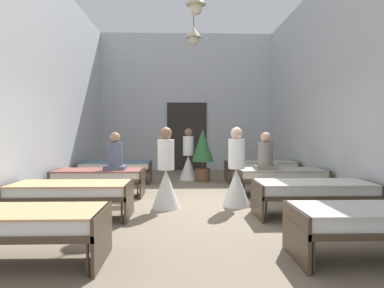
{
  "coord_description": "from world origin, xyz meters",
  "views": [
    {
      "loc": [
        -0.2,
        -6.52,
        1.41
      ],
      "look_at": [
        0.0,
        -0.12,
        1.16
      ],
      "focal_mm": 32.46,
      "sensor_mm": 36.0,
      "label": 1
    }
  ],
  "objects_px": {
    "bed_right_row_2": "(281,175)",
    "patient_seated_secondary": "(266,156)",
    "nurse_mid_aisle": "(166,179)",
    "potted_plant": "(203,149)",
    "bed_left_row_0": "(13,223)",
    "patient_seated_primary": "(115,156)",
    "bed_left_row_3": "(116,167)",
    "bed_right_row_0": "(380,220)",
    "bed_left_row_1": "(71,191)",
    "bed_right_row_1": "(314,190)",
    "nurse_near_aisle": "(188,161)",
    "nurse_far_aisle": "(236,178)",
    "bed_left_row_2": "(99,176)",
    "bed_right_row_3": "(261,166)"
  },
  "relations": [
    {
      "from": "nurse_far_aisle",
      "to": "bed_right_row_2",
      "type": "bearing_deg",
      "value": 101.59
    },
    {
      "from": "bed_left_row_0",
      "to": "bed_right_row_2",
      "type": "distance_m",
      "value": 5.47
    },
    {
      "from": "bed_right_row_3",
      "to": "patient_seated_secondary",
      "type": "bearing_deg",
      "value": -100.08
    },
    {
      "from": "bed_right_row_1",
      "to": "nurse_near_aisle",
      "type": "relative_size",
      "value": 1.28
    },
    {
      "from": "bed_left_row_1",
      "to": "patient_seated_secondary",
      "type": "xyz_separation_m",
      "value": [
        3.59,
        1.83,
        0.43
      ]
    },
    {
      "from": "bed_right_row_0",
      "to": "bed_right_row_3",
      "type": "xyz_separation_m",
      "value": [
        0.0,
        5.7,
        0.0
      ]
    },
    {
      "from": "bed_left_row_0",
      "to": "bed_left_row_3",
      "type": "bearing_deg",
      "value": 90.0
    },
    {
      "from": "bed_left_row_0",
      "to": "bed_left_row_3",
      "type": "height_order",
      "value": "same"
    },
    {
      "from": "bed_right_row_0",
      "to": "patient_seated_primary",
      "type": "bearing_deg",
      "value": 133.37
    },
    {
      "from": "bed_left_row_0",
      "to": "bed_left_row_3",
      "type": "xyz_separation_m",
      "value": [
        0.0,
        5.7,
        0.0
      ]
    },
    {
      "from": "bed_left_row_1",
      "to": "bed_right_row_3",
      "type": "xyz_separation_m",
      "value": [
        3.94,
        3.8,
        0.0
      ]
    },
    {
      "from": "bed_right_row_1",
      "to": "bed_right_row_3",
      "type": "distance_m",
      "value": 3.8
    },
    {
      "from": "bed_left_row_3",
      "to": "nurse_far_aisle",
      "type": "height_order",
      "value": "nurse_far_aisle"
    },
    {
      "from": "bed_right_row_0",
      "to": "potted_plant",
      "type": "height_order",
      "value": "potted_plant"
    },
    {
      "from": "bed_right_row_2",
      "to": "potted_plant",
      "type": "distance_m",
      "value": 2.7
    },
    {
      "from": "bed_left_row_1",
      "to": "patient_seated_primary",
      "type": "bearing_deg",
      "value": 79.54
    },
    {
      "from": "bed_right_row_1",
      "to": "bed_left_row_3",
      "type": "xyz_separation_m",
      "value": [
        -3.94,
        3.8,
        0.0
      ]
    },
    {
      "from": "bed_left_row_3",
      "to": "bed_right_row_0",
      "type": "bearing_deg",
      "value": -55.38
    },
    {
      "from": "nurse_near_aisle",
      "to": "potted_plant",
      "type": "distance_m",
      "value": 0.6
    },
    {
      "from": "bed_left_row_0",
      "to": "nurse_near_aisle",
      "type": "distance_m",
      "value": 6.52
    },
    {
      "from": "bed_right_row_2",
      "to": "nurse_near_aisle",
      "type": "bearing_deg",
      "value": 129.13
    },
    {
      "from": "bed_right_row_1",
      "to": "patient_seated_primary",
      "type": "bearing_deg",
      "value": 152.14
    },
    {
      "from": "bed_left_row_0",
      "to": "patient_seated_primary",
      "type": "bearing_deg",
      "value": 84.73
    },
    {
      "from": "nurse_near_aisle",
      "to": "nurse_far_aisle",
      "type": "relative_size",
      "value": 1.0
    },
    {
      "from": "bed_left_row_0",
      "to": "bed_right_row_0",
      "type": "xyz_separation_m",
      "value": [
        3.94,
        0.0,
        0.0
      ]
    },
    {
      "from": "bed_left_row_2",
      "to": "patient_seated_primary",
      "type": "relative_size",
      "value": 2.37
    },
    {
      "from": "bed_right_row_0",
      "to": "nurse_mid_aisle",
      "type": "distance_m",
      "value": 3.56
    },
    {
      "from": "bed_right_row_0",
      "to": "bed_right_row_2",
      "type": "bearing_deg",
      "value": 90.0
    },
    {
      "from": "nurse_far_aisle",
      "to": "patient_seated_primary",
      "type": "xyz_separation_m",
      "value": [
        -2.44,
        1.06,
        0.34
      ]
    },
    {
      "from": "bed_left_row_0",
      "to": "bed_left_row_1",
      "type": "height_order",
      "value": "same"
    },
    {
      "from": "bed_right_row_0",
      "to": "bed_left_row_3",
      "type": "relative_size",
      "value": 1.0
    },
    {
      "from": "nurse_mid_aisle",
      "to": "potted_plant",
      "type": "xyz_separation_m",
      "value": [
        0.87,
        3.36,
        0.35
      ]
    },
    {
      "from": "bed_left_row_3",
      "to": "bed_right_row_3",
      "type": "height_order",
      "value": "same"
    },
    {
      "from": "bed_right_row_1",
      "to": "nurse_near_aisle",
      "type": "height_order",
      "value": "nurse_near_aisle"
    },
    {
      "from": "nurse_near_aisle",
      "to": "potted_plant",
      "type": "height_order",
      "value": "nurse_near_aisle"
    },
    {
      "from": "bed_right_row_2",
      "to": "patient_seated_secondary",
      "type": "xyz_separation_m",
      "value": [
        -0.35,
        -0.07,
        0.43
      ]
    },
    {
      "from": "bed_left_row_2",
      "to": "nurse_far_aisle",
      "type": "xyz_separation_m",
      "value": [
        2.79,
        -1.07,
        0.09
      ]
    },
    {
      "from": "bed_right_row_3",
      "to": "patient_seated_primary",
      "type": "relative_size",
      "value": 2.37
    },
    {
      "from": "bed_right_row_0",
      "to": "bed_left_row_3",
      "type": "bearing_deg",
      "value": 124.62
    },
    {
      "from": "bed_right_row_1",
      "to": "nurse_far_aisle",
      "type": "xyz_separation_m",
      "value": [
        -1.14,
        0.83,
        0.09
      ]
    },
    {
      "from": "bed_right_row_1",
      "to": "patient_seated_secondary",
      "type": "xyz_separation_m",
      "value": [
        -0.35,
        1.83,
        0.43
      ]
    },
    {
      "from": "nurse_mid_aisle",
      "to": "patient_seated_secondary",
      "type": "distance_m",
      "value": 2.41
    },
    {
      "from": "bed_right_row_3",
      "to": "nurse_near_aisle",
      "type": "bearing_deg",
      "value": 165.2
    },
    {
      "from": "bed_right_row_2",
      "to": "potted_plant",
      "type": "xyz_separation_m",
      "value": [
        -1.57,
        2.15,
        0.44
      ]
    },
    {
      "from": "bed_left_row_2",
      "to": "bed_left_row_0",
      "type": "bearing_deg",
      "value": -90.0
    },
    {
      "from": "potted_plant",
      "to": "bed_left_row_0",
      "type": "bearing_deg",
      "value": -111.66
    },
    {
      "from": "bed_right_row_1",
      "to": "bed_left_row_3",
      "type": "relative_size",
      "value": 1.0
    },
    {
      "from": "bed_right_row_2",
      "to": "patient_seated_secondary",
      "type": "height_order",
      "value": "patient_seated_secondary"
    },
    {
      "from": "bed_left_row_1",
      "to": "bed_right_row_1",
      "type": "bearing_deg",
      "value": 0.0
    },
    {
      "from": "bed_left_row_1",
      "to": "bed_left_row_3",
      "type": "distance_m",
      "value": 3.8
    }
  ]
}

